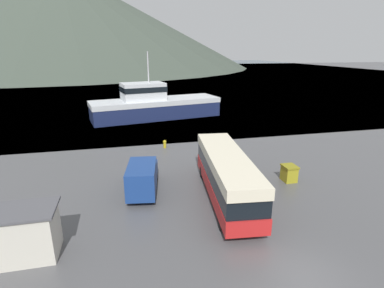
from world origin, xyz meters
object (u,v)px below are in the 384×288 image
Objects in this scene: delivery_van at (143,177)px; storage_bin at (289,173)px; tour_bus at (226,174)px; small_boat at (193,107)px; fishing_boat at (154,104)px; dock_kiosk at (24,233)px.

storage_bin is at bearing 5.26° from delivery_van.
tour_bus is 6.23m from storage_bin.
small_boat is at bearing 87.02° from tour_bus.
fishing_boat is 5.91× the size of dock_kiosk.
storage_bin is (5.91, 1.59, -1.17)m from tour_bus.
delivery_van is at bearing 164.18° from tour_bus.
fishing_boat reaches higher than tour_bus.
fishing_boat is 15.35× the size of storage_bin.
tour_bus is 3.25× the size of dock_kiosk.
tour_bus is 6.14m from delivery_van.
storage_bin reaches higher than small_boat.
fishing_boat is 8.77m from small_boat.
dock_kiosk is at bearing 107.82° from small_boat.
small_boat is (17.19, 35.60, -0.89)m from dock_kiosk.
delivery_van is 11.61m from storage_bin.
small_boat is (7.29, 4.60, -1.64)m from fishing_boat.
dock_kiosk is (-6.34, -6.02, 0.13)m from delivery_van.
delivery_van is 0.97× the size of small_boat.
delivery_van reaches higher than storage_bin.
tour_bus is 1.90× the size of small_boat.
small_boat is at bearing 64.23° from dock_kiosk.
dock_kiosk is at bearing -28.82° from fishing_boat.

